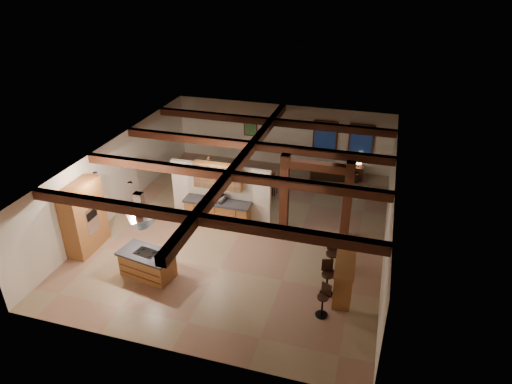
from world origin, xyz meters
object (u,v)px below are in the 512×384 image
Objects in this scene: sofa at (334,172)px; kitchen_island at (148,264)px; dining_table at (253,192)px; bar_counter at (345,266)px.

kitchen_island is at bearing 54.68° from sofa.
kitchen_island is 0.89× the size of sofa.
dining_table is at bearing 36.86° from sofa.
bar_counter is (1.28, -7.42, 0.49)m from sofa.
sofa is at bearing 42.03° from dining_table.
kitchen_island is 9.71m from sofa.
bar_counter reaches higher than sofa.
dining_table is (1.69, 5.73, -0.15)m from kitchen_island.
bar_counter reaches higher than kitchen_island.
bar_counter reaches higher than dining_table.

